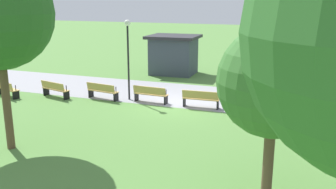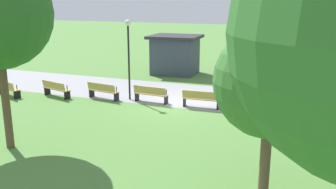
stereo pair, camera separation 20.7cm
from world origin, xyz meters
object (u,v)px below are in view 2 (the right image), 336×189
tree_1 (270,82)px  bench_6 (255,105)px  lamp_post (128,45)px  bench_2 (56,89)px  bench_5 (201,99)px  kiosk (175,54)px  bench_3 (103,91)px  bench_7 (316,115)px  bench_1 (8,88)px  bench_4 (151,94)px

tree_1 → bench_6: bearing=100.1°
bench_6 → lamp_post: 7.09m
bench_2 → lamp_post: bearing=29.2°
bench_5 → kiosk: bearing=115.4°
bench_2 → kiosk: bearing=80.3°
kiosk → bench_3: bearing=-100.2°
bench_7 → lamp_post: lamp_post is taller
bench_1 → bench_2: bearing=37.6°
bench_1 → bench_5: 10.61m
tree_1 → kiosk: tree_1 is taller
bench_4 → bench_5: (2.67, 0.00, 0.00)m
tree_1 → bench_2: bearing=150.8°
bench_7 → kiosk: kiosk is taller
bench_3 → tree_1: tree_1 is taller
bench_3 → bench_7: size_ratio=0.99×
bench_3 → bench_6: same height
bench_7 → tree_1: size_ratio=0.40×
bench_7 → kiosk: bearing=123.5°
tree_1 → kiosk: (-8.07, 15.13, -1.76)m
bench_1 → tree_1: tree_1 is taller
tree_1 → lamp_post: size_ratio=1.11×
bench_4 → bench_5: 2.67m
bench_4 → bench_7: size_ratio=0.98×
bench_1 → bench_4: (7.82, 1.60, 0.00)m
bench_5 → tree_1: 8.85m
bench_2 → tree_1: 13.88m
tree_1 → bench_3: bearing=142.2°
tree_1 → kiosk: 17.23m
lamp_post → bench_7: bearing=-6.4°
bench_1 → tree_1: size_ratio=0.40×
bench_3 → kiosk: bearing=90.1°
bench_1 → bench_2: (2.55, 0.79, 0.00)m
bench_3 → bench_7: bearing=5.8°
bench_1 → bench_5: same height
bench_2 → bench_7: same height
bench_1 → bench_6: size_ratio=1.00×
bench_6 → tree_1: tree_1 is taller
bench_1 → bench_2: 2.67m
bench_4 → bench_6: same height
bench_6 → bench_7: 2.67m
bench_3 → kiosk: (1.20, 7.94, 0.92)m
bench_6 → tree_1: 7.77m
bench_4 → lamp_post: bearing=172.9°
bench_1 → lamp_post: bearing=36.0°
bench_1 → bench_6: bearing=26.1°
bench_3 → bench_7: same height
bench_3 → bench_4: bearing=14.5°
tree_1 → bench_4: bearing=131.6°
bench_2 → bench_4: 5.33m
bench_2 → kiosk: 9.34m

